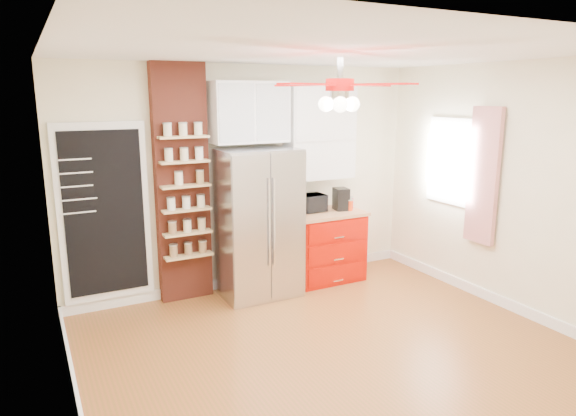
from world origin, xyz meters
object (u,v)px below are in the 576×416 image
fridge (257,223)px  pantry_jar_oats (179,179)px  ceiling_fan (340,86)px  toaster_oven (309,203)px  red_cabinet (325,245)px  canister_left (349,205)px  coffee_maker (341,199)px

fridge → pantry_jar_oats: bearing=168.7°
ceiling_fan → toaster_oven: ceiling_fan is taller
fridge → toaster_oven: (0.78, 0.14, 0.13)m
red_cabinet → canister_left: 0.60m
toaster_oven → canister_left: toaster_oven is taller
canister_left → fridge: bearing=178.6°
red_cabinet → ceiling_fan: size_ratio=0.67×
toaster_oven → ceiling_fan: bearing=-114.0°
red_cabinet → coffee_maker: 0.63m
fridge → red_cabinet: (0.97, 0.05, -0.42)m
toaster_oven → pantry_jar_oats: (-1.65, 0.03, 0.43)m
ceiling_fan → coffee_maker: (1.14, 1.67, -1.38)m
red_cabinet → toaster_oven: 0.59m
fridge → coffee_maker: fridge is taller
toaster_oven → canister_left: size_ratio=2.99×
toaster_oven → canister_left: 0.52m
red_cabinet → canister_left: canister_left is taller
canister_left → coffee_maker: bearing=133.9°
ceiling_fan → canister_left: 2.48m
fridge → ceiling_fan: bearing=-88.2°
coffee_maker → pantry_jar_oats: size_ratio=2.02×
fridge → coffee_maker: size_ratio=6.20×
red_cabinet → pantry_jar_oats: 2.09m
fridge → canister_left: size_ratio=13.35×
canister_left → toaster_oven: bearing=160.6°
coffee_maker → red_cabinet: bearing=-170.6°
ceiling_fan → canister_left: (1.22, 1.60, -1.46)m
pantry_jar_oats → toaster_oven: bearing=-1.1°
ceiling_fan → pantry_jar_oats: size_ratio=10.02×
red_cabinet → coffee_maker: size_ratio=3.33×
red_cabinet → toaster_oven: bearing=154.4°
fridge → pantry_jar_oats: size_ratio=12.52×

